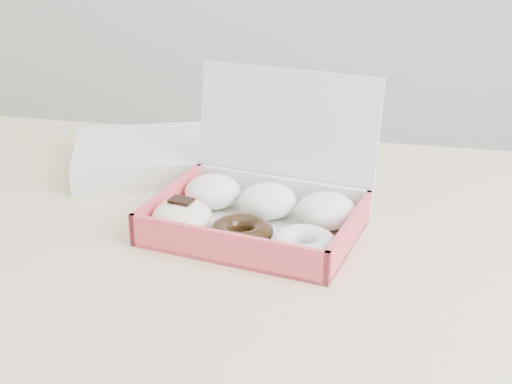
# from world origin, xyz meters

# --- Properties ---
(table) EXTENTS (1.20, 0.80, 0.75)m
(table) POSITION_xyz_m (0.00, 0.00, 0.67)
(table) COLOR tan
(table) RESTS_ON ground
(donut_box) EXTENTS (0.31, 0.28, 0.20)m
(donut_box) POSITION_xyz_m (0.11, 0.01, 0.78)
(donut_box) COLOR silver
(donut_box) RESTS_ON table
(newspapers) EXTENTS (0.32, 0.29, 0.04)m
(newspapers) POSITION_xyz_m (-0.10, 0.20, 0.77)
(newspapers) COLOR white
(newspapers) RESTS_ON table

